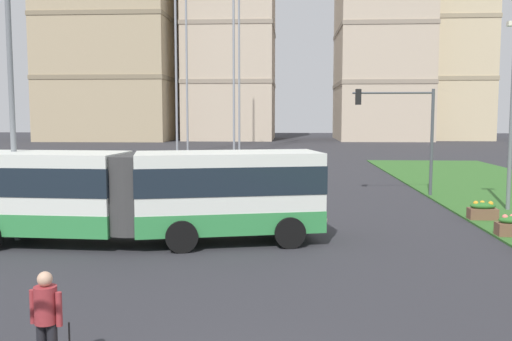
{
  "coord_description": "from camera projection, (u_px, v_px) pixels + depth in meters",
  "views": [
    {
      "loc": [
        0.74,
        -7.37,
        4.2
      ],
      "look_at": [
        -0.53,
        12.95,
        2.2
      ],
      "focal_mm": 39.38,
      "sensor_mm": 36.0,
      "label": 1
    }
  ],
  "objects": [
    {
      "name": "apartment_tower_centre",
      "position": [
        382.0,
        6.0,
        96.2
      ],
      "size": [
        15.05,
        19.46,
        45.98
      ],
      "color": "#C6B299",
      "rests_on": "ground"
    },
    {
      "name": "apartment_tower_eastcentre",
      "position": [
        432.0,
        25.0,
        98.34
      ],
      "size": [
        18.41,
        15.92,
        39.86
      ],
      "color": "beige",
      "rests_on": "ground"
    },
    {
      "name": "traffic_light_far_right",
      "position": [
        404.0,
        122.0,
        28.84
      ],
      "size": [
        4.17,
        0.28,
        5.55
      ],
      "color": "#474C51",
      "rests_on": "ground"
    },
    {
      "name": "articulated_bus",
      "position": [
        143.0,
        193.0,
        18.45
      ],
      "size": [
        11.96,
        3.87,
        3.0
      ],
      "color": "silver",
      "rests_on": "ground"
    },
    {
      "name": "car_black_sedan",
      "position": [
        161.0,
        182.0,
        29.24
      ],
      "size": [
        4.55,
        2.35,
        1.58
      ],
      "color": "black",
      "rests_on": "ground"
    },
    {
      "name": "streetlight_median",
      "position": [
        512.0,
        108.0,
        24.23
      ],
      "size": [
        0.7,
        0.28,
        8.2
      ],
      "color": "slate",
      "rests_on": "ground"
    },
    {
      "name": "streetlight_left",
      "position": [
        12.0,
        97.0,
        18.54
      ],
      "size": [
        0.7,
        0.28,
        8.73
      ],
      "color": "slate",
      "rests_on": "ground"
    },
    {
      "name": "apartment_tower_west",
      "position": [
        112.0,
        24.0,
        96.16
      ],
      "size": [
        21.49,
        19.26,
        39.6
      ],
      "color": "tan",
      "rests_on": "ground"
    },
    {
      "name": "pedestrian_crossing",
      "position": [
        46.0,
        317.0,
        8.93
      ],
      "size": [
        0.57,
        0.36,
        1.74
      ],
      "color": "black",
      "rests_on": "ground"
    },
    {
      "name": "flower_planter_5",
      "position": [
        483.0,
        211.0,
        22.32
      ],
      "size": [
        1.1,
        0.56,
        0.74
      ],
      "color": "brown",
      "rests_on": "grass_median"
    },
    {
      "name": "apartment_tower_westcentre",
      "position": [
        231.0,
        32.0,
        98.09
      ],
      "size": [
        15.16,
        17.98,
        37.56
      ],
      "color": "#C6B299",
      "rests_on": "ground"
    }
  ]
}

